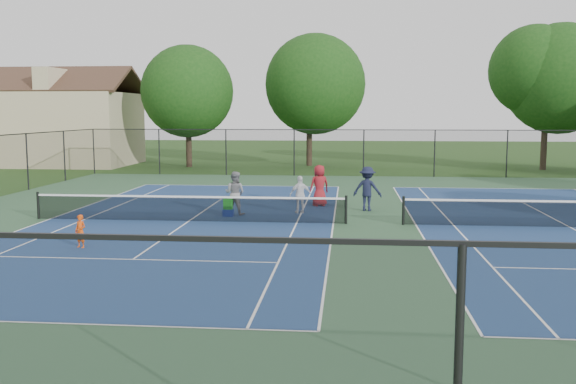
# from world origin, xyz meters

# --- Properties ---
(ground) EXTENTS (140.00, 140.00, 0.00)m
(ground) POSITION_xyz_m (0.00, 0.00, 0.00)
(ground) COLOR #234716
(ground) RESTS_ON ground
(court_pad) EXTENTS (36.00, 36.00, 0.01)m
(court_pad) POSITION_xyz_m (0.00, 0.00, 0.00)
(court_pad) COLOR #2C4F2E
(court_pad) RESTS_ON ground
(tennis_court_left) EXTENTS (12.00, 23.83, 1.07)m
(tennis_court_left) POSITION_xyz_m (-7.00, 0.00, 0.10)
(tennis_court_left) COLOR navy
(tennis_court_left) RESTS_ON ground
(tennis_court_right) EXTENTS (12.00, 23.83, 1.07)m
(tennis_court_right) POSITION_xyz_m (7.00, 0.00, 0.10)
(tennis_court_right) COLOR navy
(tennis_court_right) RESTS_ON ground
(perimeter_fence) EXTENTS (36.08, 36.08, 3.02)m
(perimeter_fence) POSITION_xyz_m (0.00, 0.00, 1.60)
(perimeter_fence) COLOR black
(perimeter_fence) RESTS_ON ground
(tree_back_a) EXTENTS (6.80, 6.80, 9.15)m
(tree_back_a) POSITION_xyz_m (-13.00, 24.00, 6.04)
(tree_back_a) COLOR #2D2116
(tree_back_a) RESTS_ON ground
(tree_back_b) EXTENTS (7.60, 7.60, 10.03)m
(tree_back_b) POSITION_xyz_m (-4.00, 26.00, 6.60)
(tree_back_b) COLOR #2D2116
(tree_back_b) RESTS_ON ground
(tree_back_d) EXTENTS (7.80, 7.80, 10.37)m
(tree_back_d) POSITION_xyz_m (13.00, 24.00, 6.82)
(tree_back_d) COLOR #2D2116
(tree_back_d) RESTS_ON ground
(clapboard_house) EXTENTS (10.80, 8.10, 7.65)m
(clapboard_house) POSITION_xyz_m (-23.00, 25.00, 3.09)
(clapboard_house) COLOR tan
(clapboard_house) RESTS_ON ground
(child_player) EXTENTS (0.43, 0.35, 1.03)m
(child_player) POSITION_xyz_m (-9.12, -4.98, 0.51)
(child_player) COLOR #E44A0F
(child_player) RESTS_ON ground
(instructor) EXTENTS (0.99, 0.86, 1.76)m
(instructor) POSITION_xyz_m (-5.53, 1.78, 0.88)
(instructor) COLOR gray
(instructor) RESTS_ON ground
(bystander_a) EXTENTS (0.98, 0.68, 1.55)m
(bystander_a) POSITION_xyz_m (-2.93, 2.38, 0.77)
(bystander_a) COLOR silver
(bystander_a) RESTS_ON ground
(bystander_b) EXTENTS (1.34, 0.96, 1.87)m
(bystander_b) POSITION_xyz_m (-0.18, 3.30, 0.93)
(bystander_b) COLOR #161A31
(bystander_b) RESTS_ON ground
(bystander_c) EXTENTS (1.06, 0.91, 1.83)m
(bystander_c) POSITION_xyz_m (-2.24, 4.50, 0.91)
(bystander_c) COLOR maroon
(bystander_c) RESTS_ON ground
(ball_crate) EXTENTS (0.41, 0.30, 0.29)m
(ball_crate) POSITION_xyz_m (-5.73, 1.30, 0.15)
(ball_crate) COLOR navy
(ball_crate) RESTS_ON ground
(ball_hopper) EXTENTS (0.35, 0.29, 0.43)m
(ball_hopper) POSITION_xyz_m (-5.73, 1.30, 0.51)
(ball_hopper) COLOR green
(ball_hopper) RESTS_ON ball_crate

